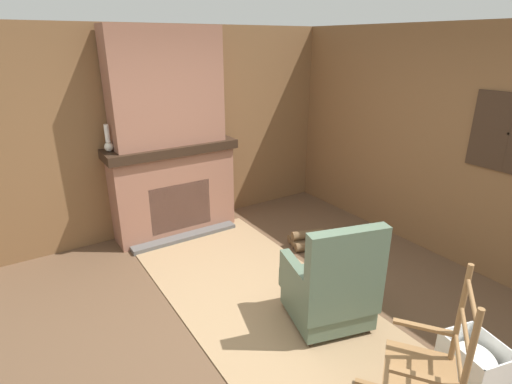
{
  "coord_description": "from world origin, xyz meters",
  "views": [
    {
      "loc": [
        2.48,
        -1.74,
        2.42
      ],
      "look_at": [
        -0.86,
        0.42,
        0.9
      ],
      "focal_mm": 28.0,
      "sensor_mm": 36.0,
      "label": 1
    }
  ],
  "objects_px": {
    "laundry_basket": "(474,362)",
    "storage_case": "(181,135)",
    "rocking_chair": "(426,381)",
    "oil_lamp_vase": "(108,142)",
    "armchair": "(331,289)",
    "firewood_stack": "(307,240)"
  },
  "relations": [
    {
      "from": "armchair",
      "to": "oil_lamp_vase",
      "type": "bearing_deg",
      "value": 39.8
    },
    {
      "from": "armchair",
      "to": "storage_case",
      "type": "height_order",
      "value": "storage_case"
    },
    {
      "from": "oil_lamp_vase",
      "to": "storage_case",
      "type": "xyz_separation_m",
      "value": [
        0.0,
        0.89,
        -0.03
      ]
    },
    {
      "from": "rocking_chair",
      "to": "storage_case",
      "type": "bearing_deg",
      "value": -35.61
    },
    {
      "from": "firewood_stack",
      "to": "storage_case",
      "type": "bearing_deg",
      "value": -141.45
    },
    {
      "from": "laundry_basket",
      "to": "oil_lamp_vase",
      "type": "relative_size",
      "value": 1.56
    },
    {
      "from": "oil_lamp_vase",
      "to": "armchair",
      "type": "bearing_deg",
      "value": 24.24
    },
    {
      "from": "oil_lamp_vase",
      "to": "storage_case",
      "type": "distance_m",
      "value": 0.89
    },
    {
      "from": "armchair",
      "to": "oil_lamp_vase",
      "type": "distance_m",
      "value": 2.98
    },
    {
      "from": "armchair",
      "to": "storage_case",
      "type": "xyz_separation_m",
      "value": [
        -2.57,
        -0.27,
        0.92
      ]
    },
    {
      "from": "rocking_chair",
      "to": "laundry_basket",
      "type": "xyz_separation_m",
      "value": [
        -0.04,
        0.69,
        -0.24
      ]
    },
    {
      "from": "armchair",
      "to": "laundry_basket",
      "type": "bearing_deg",
      "value": -140.81
    },
    {
      "from": "rocking_chair",
      "to": "laundry_basket",
      "type": "distance_m",
      "value": 0.73
    },
    {
      "from": "rocking_chair",
      "to": "oil_lamp_vase",
      "type": "relative_size",
      "value": 3.64
    },
    {
      "from": "laundry_basket",
      "to": "storage_case",
      "type": "relative_size",
      "value": 1.78
    },
    {
      "from": "armchair",
      "to": "rocking_chair",
      "type": "relative_size",
      "value": 0.9
    },
    {
      "from": "armchair",
      "to": "oil_lamp_vase",
      "type": "height_order",
      "value": "oil_lamp_vase"
    },
    {
      "from": "firewood_stack",
      "to": "oil_lamp_vase",
      "type": "distance_m",
      "value": 2.66
    },
    {
      "from": "armchair",
      "to": "firewood_stack",
      "type": "bearing_deg",
      "value": -16.71
    },
    {
      "from": "firewood_stack",
      "to": "oil_lamp_vase",
      "type": "relative_size",
      "value": 1.52
    },
    {
      "from": "firewood_stack",
      "to": "storage_case",
      "type": "height_order",
      "value": "storage_case"
    },
    {
      "from": "rocking_chair",
      "to": "oil_lamp_vase",
      "type": "height_order",
      "value": "oil_lamp_vase"
    }
  ]
}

